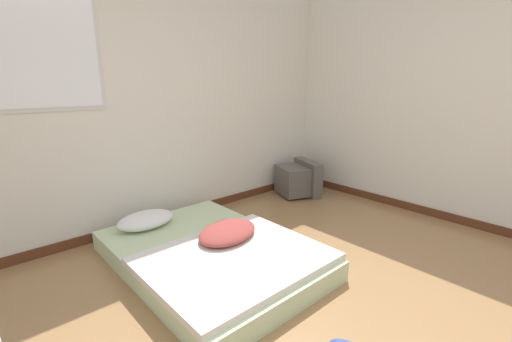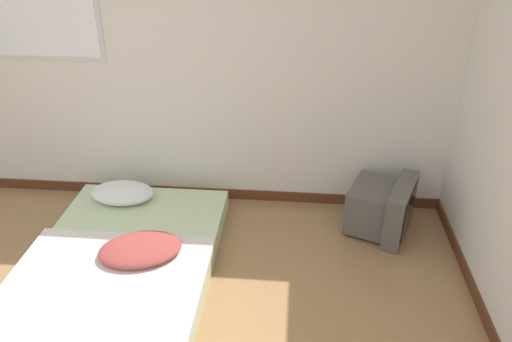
% 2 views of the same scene
% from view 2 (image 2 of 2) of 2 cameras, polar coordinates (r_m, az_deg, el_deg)
% --- Properties ---
extents(wall_back, '(7.27, 0.08, 2.60)m').
position_cam_2_polar(wall_back, '(4.12, -12.36, 13.09)').
color(wall_back, silver).
rests_on(wall_back, ground_plane).
extents(mattress_bed, '(1.29, 1.83, 0.31)m').
position_cam_2_polar(mattress_bed, '(3.71, -15.10, -9.88)').
color(mattress_bed, beige).
rests_on(mattress_bed, ground_plane).
extents(crt_tv, '(0.60, 0.63, 0.45)m').
position_cam_2_polar(crt_tv, '(4.09, 14.28, -4.03)').
color(crt_tv, '#56514C').
rests_on(crt_tv, ground_plane).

